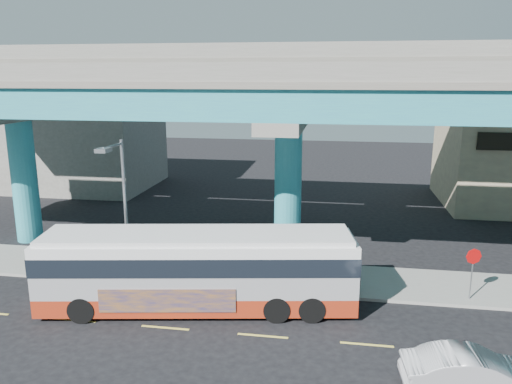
% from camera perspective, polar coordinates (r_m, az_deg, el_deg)
% --- Properties ---
extents(ground, '(120.00, 120.00, 0.00)m').
position_cam_1_polar(ground, '(20.61, 0.90, -15.72)').
color(ground, black).
rests_on(ground, ground).
extents(sidewalk, '(70.00, 4.00, 0.15)m').
position_cam_1_polar(sidewalk, '(25.50, 2.74, -9.64)').
color(sidewalk, gray).
rests_on(sidewalk, ground).
extents(lane_markings, '(58.00, 0.12, 0.01)m').
position_cam_1_polar(lane_markings, '(20.35, 0.77, -16.11)').
color(lane_markings, '#D8C64C').
rests_on(lane_markings, ground).
extents(viaduct, '(52.00, 12.40, 11.70)m').
position_cam_1_polar(viaduct, '(27.09, 3.86, 11.43)').
color(viaduct, teal).
rests_on(viaduct, ground).
extents(building_concrete, '(12.00, 10.00, 9.00)m').
position_cam_1_polar(building_concrete, '(47.88, -19.05, 5.95)').
color(building_concrete, gray).
rests_on(building_concrete, ground).
extents(transit_bus, '(13.75, 5.09, 3.46)m').
position_cam_1_polar(transit_bus, '(21.86, -6.61, -8.56)').
color(transit_bus, '#9D2912').
rests_on(transit_bus, ground).
extents(sedan, '(2.27, 4.68, 1.46)m').
position_cam_1_polar(sedan, '(18.23, 23.57, -18.47)').
color(sedan, '#B3B3B8').
rests_on(sedan, ground).
extents(parked_car, '(2.34, 4.25, 1.34)m').
position_cam_1_polar(parked_car, '(27.93, -17.19, -6.52)').
color(parked_car, '#2E2E33').
rests_on(parked_car, sidewalk).
extents(street_lamp, '(0.50, 2.30, 6.90)m').
position_cam_1_polar(street_lamp, '(24.11, -15.33, 0.09)').
color(street_lamp, gray).
rests_on(street_lamp, sidewalk).
extents(stop_sign, '(0.70, 0.22, 2.39)m').
position_cam_1_polar(stop_sign, '(24.26, 23.55, -7.47)').
color(stop_sign, gray).
rests_on(stop_sign, sidewalk).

